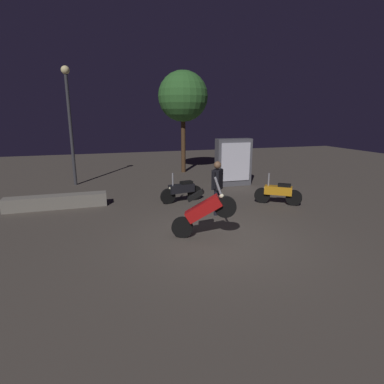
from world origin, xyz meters
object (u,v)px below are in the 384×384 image
object	(u,v)px
motorcycle_orange_parked_right	(278,192)
kiosk_billboard	(233,162)
motorcycle_red_foreground	(203,211)
person_rider_beside	(217,183)
motorcycle_black_parked_left	(182,190)
streetlamp_near	(69,112)

from	to	relation	value
motorcycle_orange_parked_right	kiosk_billboard	size ratio (longest dim) A/B	0.67
motorcycle_red_foreground	person_rider_beside	xyz separation A→B (m)	(1.06, 1.74, 0.29)
person_rider_beside	kiosk_billboard	world-z (taller)	kiosk_billboard
motorcycle_black_parked_left	kiosk_billboard	world-z (taller)	kiosk_billboard
motorcycle_red_foreground	streetlamp_near	distance (m)	8.86
motorcycle_red_foreground	streetlamp_near	bearing A→B (deg)	136.50
motorcycle_orange_parked_right	person_rider_beside	size ratio (longest dim) A/B	0.81
motorcycle_black_parked_left	motorcycle_orange_parked_right	distance (m)	3.46
motorcycle_red_foreground	streetlamp_near	world-z (taller)	streetlamp_near
streetlamp_near	kiosk_billboard	size ratio (longest dim) A/B	2.44
motorcycle_black_parked_left	person_rider_beside	distance (m)	2.00
motorcycle_black_parked_left	motorcycle_red_foreground	bearing A→B (deg)	71.87
person_rider_beside	kiosk_billboard	xyz separation A→B (m)	(2.29, 3.80, 0.02)
person_rider_beside	kiosk_billboard	bearing A→B (deg)	-75.52
kiosk_billboard	motorcycle_red_foreground	bearing A→B (deg)	60.13
motorcycle_red_foreground	kiosk_billboard	bearing A→B (deg)	80.95
motorcycle_red_foreground	kiosk_billboard	world-z (taller)	kiosk_billboard
motorcycle_black_parked_left	streetlamp_near	size ratio (longest dim) A/B	0.32
person_rider_beside	streetlamp_near	xyz separation A→B (m)	(-4.57, 6.00, 2.22)
motorcycle_red_foreground	motorcycle_orange_parked_right	distance (m)	4.23
motorcycle_black_parked_left	streetlamp_near	xyz separation A→B (m)	(-3.90, 4.21, 2.81)
person_rider_beside	streetlamp_near	bearing A→B (deg)	-7.18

